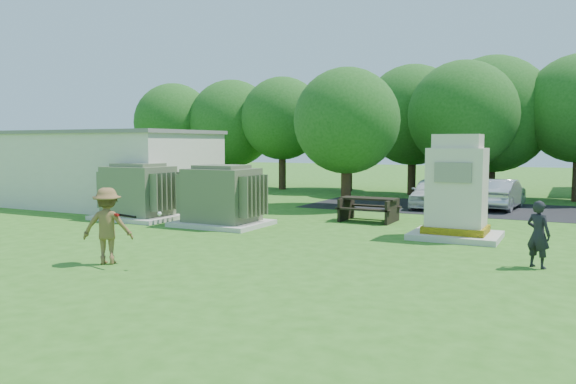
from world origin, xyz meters
The scene contains 14 objects.
ground centered at (0.00, 0.00, 0.00)m, with size 120.00×120.00×0.00m, color #2D6619.
service_building centered at (-11.00, 7.00, 1.60)m, with size 10.00×5.00×3.20m, color beige.
service_building_roof centered at (-11.00, 7.00, 3.27)m, with size 10.20×5.20×0.15m, color slate.
parking_strip centered at (7.00, 13.50, 0.01)m, with size 20.00×6.00×0.01m, color #232326.
transformer_left centered at (-6.50, 4.50, 0.97)m, with size 3.00×2.40×2.07m.
transformer_right centered at (-2.80, 4.50, 0.97)m, with size 3.00×2.40×2.07m.
generator_cabinet centered at (4.83, 5.48, 1.34)m, with size 2.52×2.06×3.07m.
picnic_table centered at (1.34, 7.76, 0.54)m, with size 2.01×1.51×0.86m.
batter centered at (-1.73, -1.83, 0.89)m, with size 1.15×0.66×1.78m, color brown.
person_by_generator centered at (7.23, 2.27, 0.77)m, with size 0.56×0.37×1.53m, color black.
car_white centered at (2.33, 13.19, 0.65)m, with size 1.55×3.84×1.31m, color white.
car_silver_a centered at (5.12, 13.98, 0.64)m, with size 1.36×3.91×1.29m, color #B0B0B5.
batting_equipment centered at (-1.08, -1.84, 1.18)m, with size 1.40×0.27×0.16m.
tree_row centered at (1.75, 18.50, 4.15)m, with size 41.30×13.30×7.30m.
Camera 1 is at (7.93, -11.42, 2.82)m, focal length 35.00 mm.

